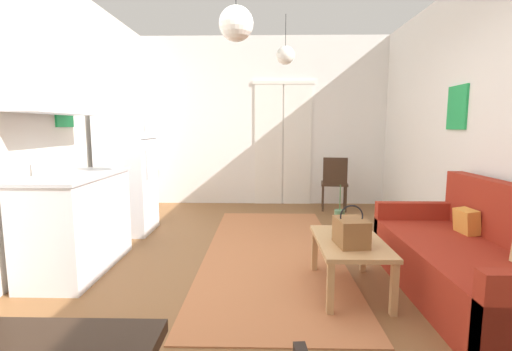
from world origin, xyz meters
TOP-DOWN VIEW (x-y plane):
  - ground_plane at (0.00, 0.00)m, footprint 4.81×7.30m
  - wall_back at (0.01, 3.40)m, footprint 4.41×0.13m
  - wall_left at (-2.15, 0.00)m, footprint 0.12×6.90m
  - area_rug at (0.10, 0.80)m, footprint 1.42×3.48m
  - couch at (1.69, -0.24)m, footprint 0.87×1.90m
  - coffee_table at (0.71, -0.11)m, footprint 0.54×0.90m
  - bamboo_vase at (0.66, 0.07)m, footprint 0.09×0.09m
  - handbag at (0.69, -0.24)m, footprint 0.25×0.31m
  - refrigerator at (-1.74, 1.54)m, footprint 0.61×0.63m
  - kitchen_counter at (-1.78, 0.27)m, footprint 0.59×1.20m
  - accent_chair at (1.15, 2.81)m, footprint 0.47×0.46m
  - pendant_lamp_near at (-0.21, -0.03)m, footprint 0.27×0.27m
  - pendant_lamp_far at (0.30, 2.20)m, footprint 0.25×0.25m

SIDE VIEW (x-z plane):
  - ground_plane at x=0.00m, z-range -0.10..0.00m
  - area_rug at x=0.10m, z-range 0.00..0.01m
  - couch at x=1.69m, z-range -0.17..0.73m
  - coffee_table at x=0.71m, z-range 0.16..0.59m
  - accent_chair at x=1.15m, z-range 0.05..0.93m
  - bamboo_vase at x=0.66m, z-range 0.32..0.75m
  - handbag at x=0.69m, z-range 0.38..0.70m
  - kitchen_counter at x=-1.78m, z-range -0.24..1.86m
  - refrigerator at x=-1.74m, z-range 0.00..1.73m
  - wall_back at x=0.01m, z-range -0.01..2.87m
  - wall_left at x=-2.15m, z-range 0.00..2.89m
  - pendant_lamp_near at x=-0.21m, z-range 1.72..2.59m
  - pendant_lamp_far at x=0.30m, z-range 2.00..2.68m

